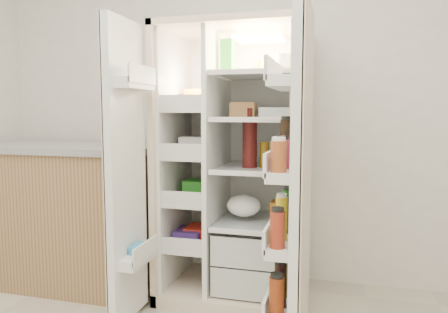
# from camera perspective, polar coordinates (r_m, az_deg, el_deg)

# --- Properties ---
(wall_back) EXTENTS (4.00, 0.02, 2.70)m
(wall_back) POSITION_cam_1_polar(r_m,az_deg,el_deg) (3.20, 2.99, 7.87)
(wall_back) COLOR white
(wall_back) RESTS_ON floor
(refrigerator) EXTENTS (0.92, 0.70, 1.80)m
(refrigerator) POSITION_cam_1_polar(r_m,az_deg,el_deg) (2.90, 1.90, -3.94)
(refrigerator) COLOR beige
(refrigerator) RESTS_ON floor
(freezer_door) EXTENTS (0.15, 0.40, 1.72)m
(freezer_door) POSITION_cam_1_polar(r_m,az_deg,el_deg) (2.49, -12.98, -2.28)
(freezer_door) COLOR white
(freezer_door) RESTS_ON floor
(fridge_door) EXTENTS (0.17, 0.58, 1.72)m
(fridge_door) POSITION_cam_1_polar(r_m,az_deg,el_deg) (2.12, 9.84, -4.34)
(fridge_door) COLOR white
(fridge_door) RESTS_ON floor
(kitchen_counter) EXTENTS (1.39, 0.74, 1.01)m
(kitchen_counter) POSITION_cam_1_polar(r_m,az_deg,el_deg) (3.35, -19.80, -7.08)
(kitchen_counter) COLOR #9E7B4F
(kitchen_counter) RESTS_ON floor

